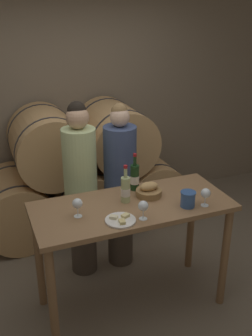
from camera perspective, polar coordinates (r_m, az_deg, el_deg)
name	(u,v)px	position (r m, az deg, el deg)	size (l,w,h in m)	color
ground_plane	(132,302)	(3.58, 0.83, -18.89)	(10.00, 10.00, 0.00)	#726654
stone_wall_back	(67,77)	(4.62, -8.61, 12.89)	(10.00, 0.12, 3.20)	#7F705B
barrel_stack	(84,174)	(4.39, -6.18, -0.88)	(2.25, 0.86, 1.39)	tan
tasting_table	(132,221)	(3.10, 0.91, -7.69)	(1.54, 0.67, 0.96)	olive
person_left	(81,189)	(3.52, -6.55, -3.08)	(0.29, 0.29, 1.65)	#4C4238
person_right	(120,186)	(3.63, -0.86, -2.64)	(0.30, 0.30, 1.60)	#4C4238
wine_bottle_red	(135,177)	(3.21, 1.27, -1.34)	(0.07, 0.07, 0.32)	#193819
wine_bottle_white	(126,189)	(3.02, -0.06, -3.11)	(0.07, 0.07, 0.30)	#ADBC7F
blue_crock	(188,198)	(3.00, 8.97, -4.39)	(0.12, 0.12, 0.12)	#335693
bread_basket	(149,191)	(3.14, 3.32, -3.31)	(0.21, 0.21, 0.12)	olive
cheese_plate	(120,220)	(2.80, -0.81, -7.54)	(0.22, 0.22, 0.04)	white
wine_glass_far_left	(77,204)	(2.84, -7.07, -5.19)	(0.07, 0.07, 0.14)	white
wine_glass_left	(143,206)	(2.79, 2.52, -5.58)	(0.07, 0.07, 0.14)	white
wine_glass_center	(206,194)	(3.02, 11.49, -3.65)	(0.07, 0.07, 0.14)	white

